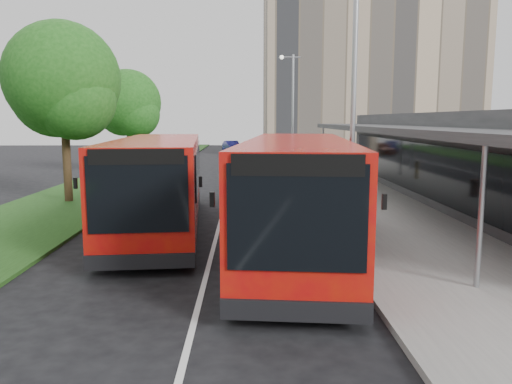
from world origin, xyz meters
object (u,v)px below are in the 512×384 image
at_px(lamp_post_far, 292,105).
at_px(bollard, 323,170).
at_px(bus_second, 159,183).
at_px(tree_mid, 63,87).
at_px(lamp_post_near, 351,85).
at_px(litter_bin, 339,188).
at_px(car_near, 253,149).
at_px(tree_far, 128,107).
at_px(bus_main, 297,195).
at_px(car_far, 232,147).

bearing_deg(lamp_post_far, bollard, -74.21).
bearing_deg(bus_second, tree_mid, 127.48).
bearing_deg(lamp_post_near, litter_bin, 81.44).
xyz_separation_m(lamp_post_near, car_near, (-2.44, 37.35, -4.03)).
distance_m(tree_mid, bus_second, 8.27).
bearing_deg(bus_second, lamp_post_far, 66.89).
bearing_deg(tree_far, lamp_post_far, 4.87).
height_order(tree_far, bus_main, tree_far).
xyz_separation_m(bollard, car_far, (-6.33, 27.10, -0.03)).
xyz_separation_m(lamp_post_near, car_far, (-4.85, 41.85, -4.06)).
xyz_separation_m(tree_mid, car_near, (8.69, 30.29, -4.43)).
height_order(tree_mid, bus_main, tree_mid).
bearing_deg(bollard, lamp_post_far, 105.79).
bearing_deg(lamp_post_near, bollard, 84.25).
distance_m(lamp_post_near, bollard, 15.36).
distance_m(lamp_post_far, bus_main, 21.74).
xyz_separation_m(bus_main, car_far, (-3.12, 43.30, -0.97)).
distance_m(tree_far, bus_second, 18.48).
bearing_deg(lamp_post_far, litter_bin, -84.67).
bearing_deg(lamp_post_near, tree_mid, 147.64).
bearing_deg(tree_far, bus_main, -65.37).
height_order(tree_mid, car_near, tree_mid).
height_order(lamp_post_far, car_near, lamp_post_far).
xyz_separation_m(lamp_post_near, bus_main, (-1.73, -1.45, -3.09)).
height_order(lamp_post_far, bus_main, lamp_post_far).
bearing_deg(car_near, bus_main, -76.22).
distance_m(lamp_post_near, bus_main, 3.83).
relative_size(lamp_post_near, car_near, 1.99).
distance_m(lamp_post_far, bollard, 6.78).
xyz_separation_m(tree_far, litter_bin, (12.28, -11.40, -4.00)).
xyz_separation_m(lamp_post_near, lamp_post_far, (0.00, 20.00, 0.00)).
bearing_deg(tree_mid, tree_far, 90.00).
relative_size(tree_mid, bus_second, 0.72).
height_order(lamp_post_far, bus_second, lamp_post_far).
bearing_deg(lamp_post_far, tree_far, -175.13).
distance_m(bus_main, litter_bin, 9.61).
distance_m(lamp_post_far, litter_bin, 13.08).
relative_size(tree_mid, lamp_post_near, 0.99).
height_order(bollard, car_far, car_far).
distance_m(lamp_post_near, car_near, 37.64).
height_order(tree_mid, tree_far, tree_mid).
bearing_deg(car_near, bus_second, -83.09).
distance_m(tree_mid, bus_main, 13.15).
bearing_deg(tree_mid, litter_bin, 2.82).
bearing_deg(tree_mid, lamp_post_far, 49.32).
bearing_deg(bollard, car_far, 103.15).
height_order(litter_bin, bollard, bollard).
height_order(lamp_post_far, litter_bin, lamp_post_far).
relative_size(litter_bin, bollard, 0.74).
bearing_deg(tree_far, lamp_post_near, -59.71).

